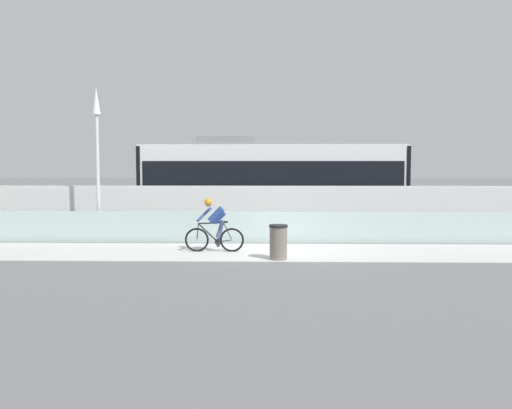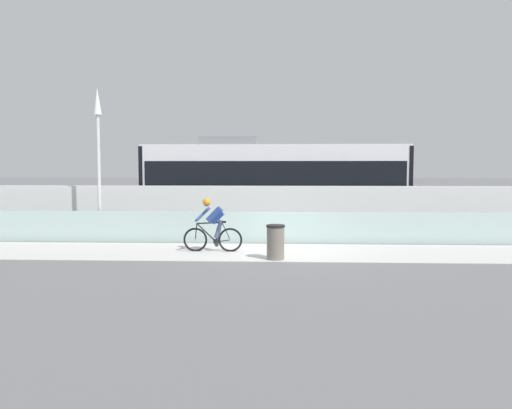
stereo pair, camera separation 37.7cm
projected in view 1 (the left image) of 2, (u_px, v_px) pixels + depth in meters
ground_plane at (277, 252)px, 15.37m from camera, size 200.00×200.00×0.00m
bike_path_deck at (277, 252)px, 15.37m from camera, size 32.00×3.20×0.01m
glass_parapet at (277, 227)px, 17.17m from camera, size 32.00×0.05×1.05m
concrete_barrier_wall at (276, 211)px, 18.94m from camera, size 32.00×0.36×1.84m
tram_rail_near at (275, 228)px, 21.48m from camera, size 32.00×0.08×0.01m
tram_rail_far at (274, 224)px, 22.91m from camera, size 32.00×0.08×0.01m
tram at (272, 182)px, 22.06m from camera, size 11.06×2.54×3.81m
cyclist_on_bike at (215, 226)px, 15.35m from camera, size 1.77×0.58×1.61m
lamp_post_antenna at (97, 144)px, 17.41m from camera, size 0.28×0.28×5.20m
trash_bin at (279, 242)px, 14.09m from camera, size 0.51×0.51×0.96m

